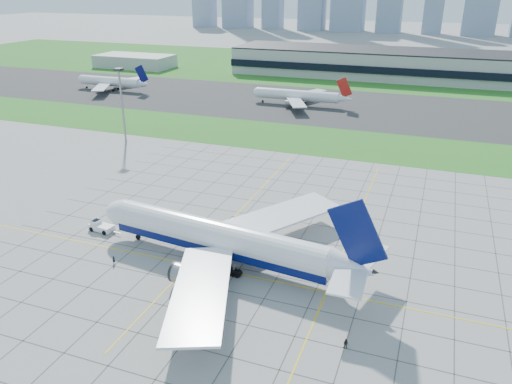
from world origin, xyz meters
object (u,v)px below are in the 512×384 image
pushback_tug (101,226)px  crew_near (114,260)px  distant_jet_1 (299,95)px  crew_far (346,344)px  distant_jet_0 (111,82)px  airliner (221,239)px  light_mast (121,96)px

pushback_tug → crew_near: bearing=-37.9°
crew_near → distant_jet_1: size_ratio=0.04×
crew_far → distant_jet_1: (-52.23, 157.19, 3.61)m
distant_jet_0 → airliner: bearing=-48.1°
distant_jet_1 → distant_jet_0: bearing=-179.5°
light_mast → airliner: 92.33m
distant_jet_1 → crew_near: bearing=-88.6°
light_mast → distant_jet_0: bearing=128.1°
airliner → crew_far: bearing=-24.2°
distant_jet_0 → distant_jet_1: 101.03m
light_mast → pushback_tug: size_ratio=3.00×
light_mast → airliner: size_ratio=0.41×
light_mast → crew_near: (45.65, -72.11, -15.32)m
light_mast → crew_far: light_mast is taller
airliner → distant_jet_0: size_ratio=1.45×
light_mast → crew_near: light_mast is taller
crew_far → distant_jet_1: bearing=114.8°
airliner → crew_near: 22.07m
airliner → distant_jet_0: 186.95m
distant_jet_1 → airliner: bearing=-80.4°
light_mast → distant_jet_1: size_ratio=0.58×
crew_near → distant_jet_0: distant_jet_0 is taller
pushback_tug → distant_jet_1: 137.29m
pushback_tug → distant_jet_1: (7.77, 137.03, 3.44)m
pushback_tug → light_mast: bearing=126.0°
airliner → distant_jet_0: bearing=138.5°
airliner → pushback_tug: bearing=-179.0°
pushback_tug → crew_far: 63.30m
crew_near → distant_jet_1: distant_jet_1 is taller
light_mast → distant_jet_0: light_mast is taller
crew_near → distant_jet_1: 148.37m
distant_jet_0 → distant_jet_1: size_ratio=0.97×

